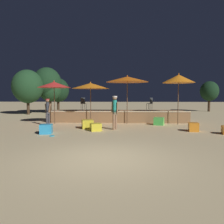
# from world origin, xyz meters

# --- Properties ---
(ground_plane) EXTENTS (120.00, 120.00, 0.00)m
(ground_plane) POSITION_xyz_m (0.00, 0.00, 0.00)
(ground_plane) COLOR #D1B784
(wooden_deck) EXTENTS (9.84, 2.52, 0.84)m
(wooden_deck) POSITION_xyz_m (0.32, 9.73, 0.38)
(wooden_deck) COLOR olive
(wooden_deck) RESTS_ON ground
(patio_umbrella_0) EXTENTS (2.86, 2.86, 3.24)m
(patio_umbrella_0) POSITION_xyz_m (0.94, 8.31, 2.98)
(patio_umbrella_0) COLOR brown
(patio_umbrella_0) RESTS_ON ground
(patio_umbrella_1) EXTENTS (2.08, 2.08, 3.32)m
(patio_umbrella_1) POSITION_xyz_m (4.24, 7.95, 2.97)
(patio_umbrella_1) COLOR brown
(patio_umbrella_1) RESTS_ON ground
(patio_umbrella_2) EXTENTS (2.48, 2.48, 2.81)m
(patio_umbrella_2) POSITION_xyz_m (-1.52, 8.13, 2.54)
(patio_umbrella_2) COLOR brown
(patio_umbrella_2) RESTS_ON ground
(patio_umbrella_3) EXTENTS (2.21, 2.21, 2.89)m
(patio_umbrella_3) POSITION_xyz_m (-3.95, 8.03, 2.61)
(patio_umbrella_3) COLOR brown
(patio_umbrella_3) RESTS_ON ground
(cube_seat_0) EXTENTS (0.55, 0.55, 0.46)m
(cube_seat_0) POSITION_xyz_m (4.35, 5.15, 0.23)
(cube_seat_0) COLOR orange
(cube_seat_0) RESTS_ON ground
(cube_seat_1) EXTENTS (0.76, 0.76, 0.49)m
(cube_seat_1) POSITION_xyz_m (2.97, 7.64, 0.24)
(cube_seat_1) COLOR #4CC651
(cube_seat_1) RESTS_ON ground
(cube_seat_2) EXTENTS (0.77, 0.77, 0.50)m
(cube_seat_2) POSITION_xyz_m (-1.41, 5.95, 0.25)
(cube_seat_2) COLOR yellow
(cube_seat_2) RESTS_ON ground
(cube_seat_4) EXTENTS (0.70, 0.70, 0.41)m
(cube_seat_4) POSITION_xyz_m (-0.83, 5.12, 0.20)
(cube_seat_4) COLOR yellow
(cube_seat_4) RESTS_ON ground
(cube_seat_5) EXTENTS (0.66, 0.66, 0.47)m
(cube_seat_5) POSITION_xyz_m (-3.19, 4.14, 0.23)
(cube_seat_5) COLOR #2D9EDB
(cube_seat_5) RESTS_ON ground
(person_0) EXTENTS (0.43, 0.35, 1.88)m
(person_0) POSITION_xyz_m (0.18, 5.60, 1.09)
(person_0) COLOR #997051
(person_0) RESTS_ON ground
(person_1) EXTENTS (0.49, 0.34, 1.69)m
(person_1) POSITION_xyz_m (-4.06, 6.97, 0.95)
(person_1) COLOR #3F3F47
(person_1) RESTS_ON ground
(bistro_chair_0) EXTENTS (0.47, 0.47, 0.90)m
(bistro_chair_0) POSITION_xyz_m (-2.34, 9.95, 1.38)
(bistro_chair_0) COLOR #2D3338
(bistro_chair_0) RESTS_ON wooden_deck
(bistro_chair_1) EXTENTS (0.48, 0.48, 0.90)m
(bistro_chair_1) POSITION_xyz_m (2.73, 10.08, 1.38)
(bistro_chair_1) COLOR #2D3338
(bistro_chair_1) RESTS_ON wooden_deck
(frisbee_disc) EXTENTS (0.24, 0.24, 0.03)m
(frisbee_disc) POSITION_xyz_m (-2.69, 3.47, 0.02)
(frisbee_disc) COLOR #33B2D8
(frisbee_disc) RESTS_ON ground
(background_tree_0) EXTENTS (3.02, 3.02, 4.46)m
(background_tree_0) POSITION_xyz_m (-8.79, 15.01, 2.79)
(background_tree_0) COLOR #3D2B1C
(background_tree_0) RESTS_ON ground
(background_tree_1) EXTENTS (2.45, 2.45, 3.95)m
(background_tree_1) POSITION_xyz_m (-7.15, 16.89, 2.59)
(background_tree_1) COLOR #3D2B1C
(background_tree_1) RESTS_ON ground
(background_tree_2) EXTENTS (2.12, 2.12, 3.59)m
(background_tree_2) POSITION_xyz_m (10.99, 20.00, 2.41)
(background_tree_2) COLOR #3D2B1C
(background_tree_2) RESTS_ON ground
(background_tree_3) EXTENTS (3.00, 3.00, 4.90)m
(background_tree_3) POSITION_xyz_m (-7.44, 16.85, 3.24)
(background_tree_3) COLOR #3D2B1C
(background_tree_3) RESTS_ON ground
(background_tree_4) EXTENTS (2.47, 2.47, 3.87)m
(background_tree_4) POSITION_xyz_m (-6.65, 18.17, 2.50)
(background_tree_4) COLOR #3D2B1C
(background_tree_4) RESTS_ON ground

